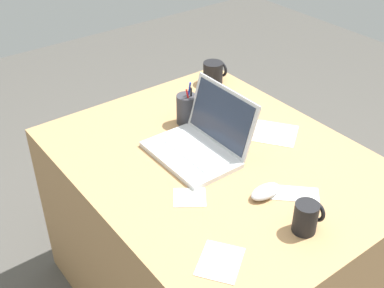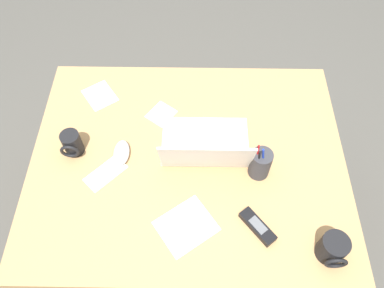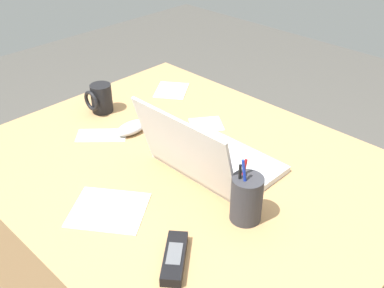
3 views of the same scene
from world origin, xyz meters
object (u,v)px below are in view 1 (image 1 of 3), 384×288
at_px(computer_mouse, 265,192).
at_px(pen_holder, 186,109).
at_px(laptop, 201,142).
at_px(coffee_mug_tall, 307,217).
at_px(coffee_mug_white, 214,73).
at_px(cordless_phone, 232,105).

xyz_separation_m(computer_mouse, pen_holder, (-0.51, 0.07, 0.04)).
xyz_separation_m(laptop, coffee_mug_tall, (0.49, 0.00, 0.00)).
xyz_separation_m(coffee_mug_tall, pen_holder, (-0.68, 0.08, 0.01)).
height_order(computer_mouse, coffee_mug_white, coffee_mug_white).
bearing_deg(coffee_mug_white, laptop, -43.95).
bearing_deg(cordless_phone, coffee_mug_white, 159.13).
distance_m(computer_mouse, pen_holder, 0.51).
bearing_deg(laptop, computer_mouse, 2.92).
distance_m(computer_mouse, coffee_mug_white, 0.80).
height_order(laptop, coffee_mug_white, laptop).
xyz_separation_m(laptop, coffee_mug_white, (-0.39, 0.38, 0.00)).
relative_size(laptop, computer_mouse, 2.93).
bearing_deg(coffee_mug_tall, coffee_mug_white, 156.80).
height_order(coffee_mug_tall, cordless_phone, coffee_mug_tall).
bearing_deg(cordless_phone, pen_holder, -95.27).
xyz_separation_m(computer_mouse, coffee_mug_white, (-0.71, 0.36, 0.03)).
bearing_deg(cordless_phone, laptop, -59.68).
relative_size(coffee_mug_white, coffee_mug_tall, 1.02).
height_order(coffee_mug_white, pen_holder, pen_holder).
distance_m(laptop, computer_mouse, 0.31).
height_order(laptop, cordless_phone, laptop).
bearing_deg(coffee_mug_white, computer_mouse, -27.26).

